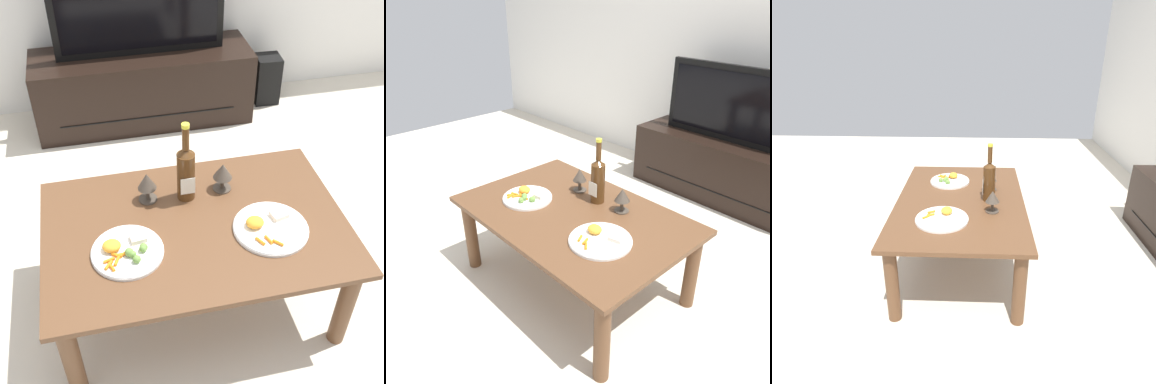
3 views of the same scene
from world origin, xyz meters
TOP-DOWN VIEW (x-y plane):
  - ground_plane at (0.00, 0.00)m, footprint 6.40×6.40m
  - back_wall at (0.00, 1.85)m, footprint 6.40×0.10m
  - dining_table at (0.00, 0.00)m, footprint 1.19×0.78m
  - tv_stand at (0.01, 1.53)m, footprint 1.37×0.44m
  - tv_screen at (0.01, 1.53)m, footprint 1.03×0.05m
  - wine_bottle at (0.00, 0.17)m, footprint 0.07×0.08m
  - goblet_left at (-0.16, 0.19)m, footprint 0.08×0.08m
  - goblet_right at (0.16, 0.19)m, footprint 0.08×0.08m
  - dinner_plate_left at (-0.28, -0.09)m, footprint 0.27×0.27m
  - dinner_plate_right at (0.27, -0.08)m, footprint 0.29×0.29m

SIDE VIEW (x-z plane):
  - ground_plane at x=0.00m, z-range 0.00..0.00m
  - tv_stand at x=0.01m, z-range 0.00..0.47m
  - dining_table at x=0.00m, z-range 0.16..0.62m
  - dinner_plate_right at x=0.27m, z-range 0.45..0.50m
  - dinner_plate_left at x=-0.28m, z-range 0.45..0.50m
  - goblet_right at x=0.16m, z-range 0.48..0.61m
  - goblet_left at x=-0.16m, z-range 0.48..0.62m
  - wine_bottle at x=0.00m, z-range 0.42..0.78m
  - tv_screen at x=0.01m, z-range 0.47..1.01m
  - back_wall at x=0.00m, z-range 0.00..2.60m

